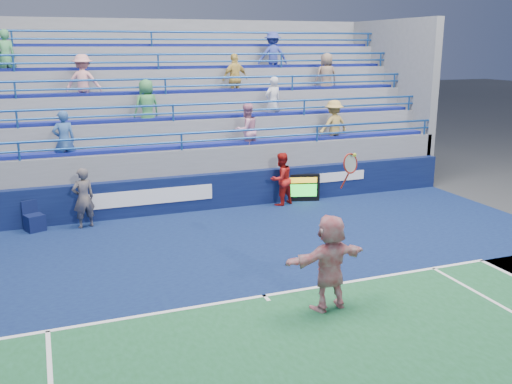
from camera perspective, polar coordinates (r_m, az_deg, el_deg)
name	(u,v)px	position (r m, az deg, el deg)	size (l,w,h in m)	color
ground	(264,297)	(11.62, 0.84, -10.43)	(120.00, 120.00, 0.00)	#333538
sponsor_wall	(185,194)	(17.30, -7.11, -0.19)	(18.00, 0.32, 1.10)	#0A123B
bleacher_stand	(158,142)	(20.71, -9.75, 4.94)	(18.00, 5.60, 6.13)	slate
serve_speed_board	(300,188)	(18.37, 4.38, 0.42)	(1.28, 0.49, 0.89)	black
judge_chair	(35,222)	(16.58, -21.27, -2.77)	(0.60, 0.62, 0.82)	#0C133B
tennis_player	(330,262)	(10.86, 7.41, -6.98)	(1.79, 0.77, 3.01)	white
line_judge	(83,198)	(16.26, -16.87, -0.59)	(0.62, 0.40, 1.69)	#151E3A
ball_girl	(281,179)	(17.83, 2.51, 1.29)	(0.81, 0.63, 1.67)	#B21814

